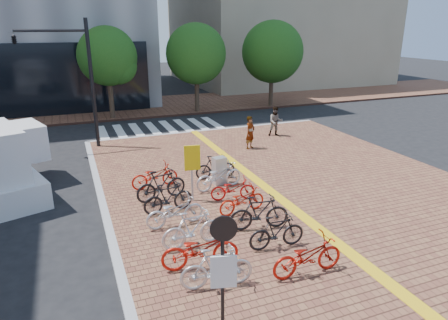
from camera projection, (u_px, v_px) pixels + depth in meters
name	position (u px, v px, depth m)	size (l,w,h in m)	color
ground	(249.00, 233.00, 12.31)	(120.00, 120.00, 0.00)	black
tactile_strip	(432.00, 316.00, 8.55)	(0.40, 34.00, 0.01)	gold
kerb_north	(210.00, 131.00, 23.91)	(14.00, 0.25, 0.15)	gray
far_sidewalk	(134.00, 107.00, 30.79)	(70.00, 8.00, 0.15)	brown
crosswalk	(161.00, 128.00, 24.82)	(7.50, 4.00, 0.01)	silver
street_trees	(210.00, 55.00, 28.13)	(16.20, 4.60, 6.35)	#38281E
bike_0	(217.00, 268.00, 9.36)	(0.50, 1.76, 1.06)	silver
bike_1	(200.00, 250.00, 10.13)	(0.70, 1.99, 1.05)	red
bike_2	(193.00, 229.00, 11.12)	(0.52, 1.83, 1.10)	silver
bike_3	(175.00, 211.00, 12.31)	(0.64, 1.85, 0.97)	silver
bike_4	(168.00, 198.00, 13.21)	(0.49, 1.72, 1.03)	black
bike_5	(161.00, 185.00, 14.14)	(0.53, 1.88, 1.13)	black
bike_6	(155.00, 176.00, 15.24)	(0.64, 1.82, 0.96)	red
bike_7	(308.00, 256.00, 9.87)	(0.67, 1.93, 1.01)	#A7160B
bike_8	(277.00, 232.00, 11.06)	(0.47, 1.65, 0.99)	black
bike_9	(259.00, 212.00, 12.08)	(0.52, 1.83, 1.10)	black
bike_10	(242.00, 200.00, 13.19)	(0.60, 1.71, 0.90)	red
bike_11	(233.00, 189.00, 14.18)	(0.56, 1.60, 0.84)	red
bike_12	(219.00, 176.00, 15.12)	(0.69, 1.97, 1.04)	silver
bike_13	(215.00, 167.00, 16.13)	(0.46, 1.64, 0.99)	black
pedestrian_a	(250.00, 133.00, 20.01)	(0.60, 0.40, 1.65)	gray
pedestrian_b	(276.00, 121.00, 22.30)	(0.81, 0.63, 1.67)	#4F5764
utility_box	(219.00, 171.00, 15.58)	(0.50, 0.36, 1.09)	silver
yellow_sign	(192.00, 163.00, 13.77)	(0.56, 0.17, 2.05)	#B7B7BC
notice_sign	(223.00, 265.00, 7.38)	(0.50, 0.18, 2.74)	black
traffic_light_pole	(57.00, 61.00, 18.78)	(3.37, 1.30, 6.28)	black
box_truck	(0.00, 163.00, 14.59)	(3.48, 5.21, 2.78)	silver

